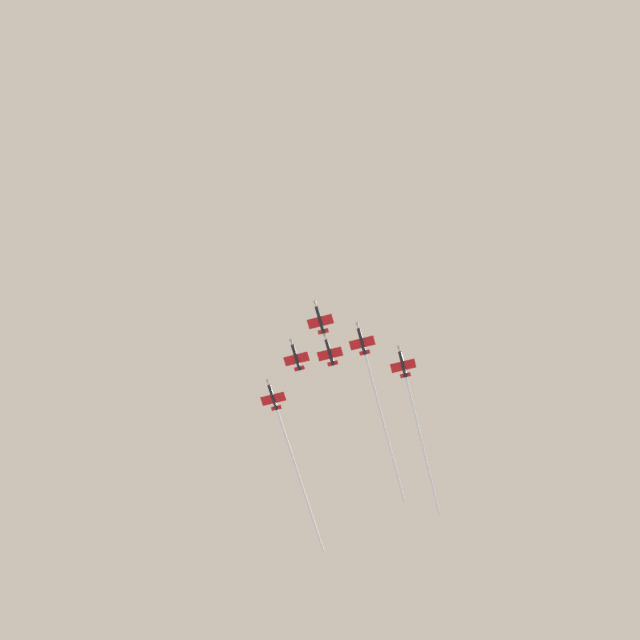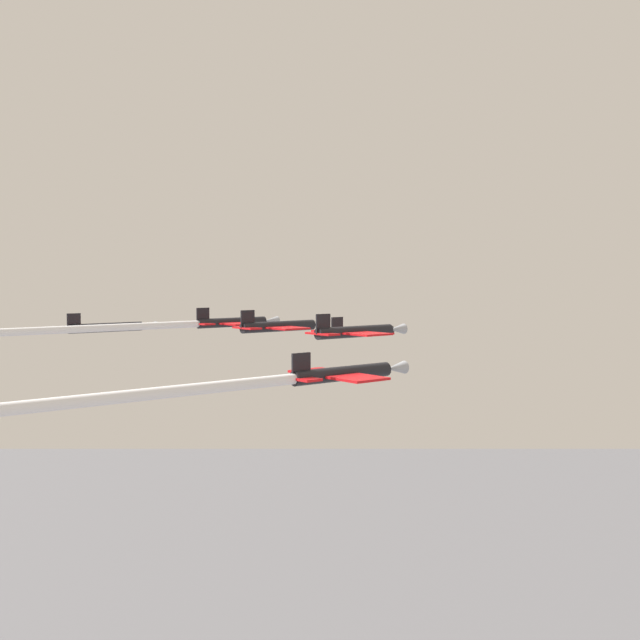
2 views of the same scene
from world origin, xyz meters
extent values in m
cylinder|color=black|center=(18.61, 16.77, 219.80)|extent=(8.76, 7.88, 1.28)
cone|color=#9EA3AD|center=(23.45, 12.55, 219.80)|extent=(2.56, 2.45, 1.22)
cube|color=red|center=(18.17, 17.15, 219.74)|extent=(8.96, 9.49, 0.21)
cube|color=red|center=(15.15, 19.79, 219.80)|extent=(3.84, 4.07, 0.21)
cube|color=black|center=(15.22, 19.73, 220.85)|extent=(1.53, 1.37, 2.10)
cylinder|color=black|center=(17.41, 34.52, 220.94)|extent=(8.76, 7.88, 1.28)
cone|color=#9EA3AD|center=(22.24, 30.29, 220.94)|extent=(2.56, 2.45, 1.22)
cube|color=red|center=(16.97, 34.90, 220.88)|extent=(8.96, 9.49, 0.21)
cube|color=red|center=(13.94, 37.54, 220.94)|extent=(3.84, 4.07, 0.21)
cube|color=black|center=(14.01, 37.48, 221.99)|extent=(1.53, 1.37, 2.10)
cylinder|color=black|center=(0.87, 15.57, 221.07)|extent=(8.76, 7.88, 1.28)
cone|color=#9EA3AD|center=(5.70, 11.34, 221.07)|extent=(2.56, 2.45, 1.22)
cube|color=red|center=(0.43, 15.95, 221.01)|extent=(8.96, 9.49, 0.21)
cube|color=red|center=(-2.60, 18.59, 221.07)|extent=(3.84, 4.07, 0.21)
cube|color=black|center=(-2.53, 18.53, 222.12)|extent=(1.53, 1.37, 2.10)
cylinder|color=black|center=(8.19, 25.87, 221.08)|extent=(8.76, 7.88, 1.28)
cone|color=#9EA3AD|center=(13.03, 21.65, 221.08)|extent=(2.56, 2.45, 1.22)
cube|color=red|center=(7.75, 26.25, 221.02)|extent=(8.96, 9.49, 0.21)
cube|color=red|center=(4.72, 28.89, 221.08)|extent=(3.84, 4.07, 0.21)
cube|color=black|center=(4.79, 28.83, 222.13)|extent=(1.53, 1.37, 2.10)
cylinder|color=black|center=(16.20, 52.26, 220.11)|extent=(8.76, 7.88, 1.28)
cone|color=#9EA3AD|center=(21.04, 48.04, 220.11)|extent=(2.56, 2.45, 1.22)
cube|color=red|center=(15.76, 52.64, 220.05)|extent=(8.96, 9.49, 0.21)
cube|color=red|center=(12.74, 55.29, 220.11)|extent=(3.84, 4.07, 0.21)
cube|color=black|center=(12.81, 55.22, 221.16)|extent=(1.53, 1.37, 2.10)
cylinder|color=black|center=(-16.88, 14.36, 218.70)|extent=(8.76, 7.88, 1.28)
cone|color=#9EA3AD|center=(-12.04, 10.14, 218.70)|extent=(2.56, 2.45, 1.22)
cube|color=red|center=(-17.32, 14.74, 218.64)|extent=(8.96, 9.49, 0.21)
cube|color=red|center=(-20.34, 17.38, 218.70)|extent=(3.84, 4.07, 0.21)
cube|color=black|center=(-20.27, 17.32, 219.75)|extent=(1.53, 1.37, 2.10)
camera|label=1|loc=(91.66, -19.03, 3.29)|focal=35.92mm
camera|label=2|loc=(-81.21, 4.99, 227.04)|focal=42.40mm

